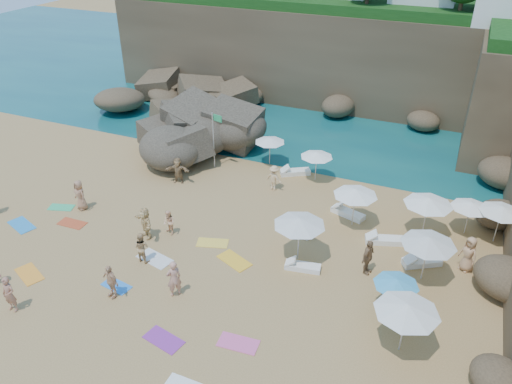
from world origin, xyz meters
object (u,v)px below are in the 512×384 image
at_px(person_stand_1, 142,247).
at_px(person_stand_6, 174,278).
at_px(person_stand_3, 368,257).
at_px(parasol_1, 317,155).
at_px(rock_outcrop, 178,150).
at_px(parasol_0, 270,140).
at_px(lounger_0, 295,172).
at_px(person_stand_4, 469,254).
at_px(person_stand_5, 178,170).
at_px(parasol_2, 429,201).
at_px(flag_pole, 215,133).
at_px(person_stand_2, 274,178).

distance_m(person_stand_1, person_stand_6, 3.25).
bearing_deg(person_stand_3, person_stand_6, 138.31).
bearing_deg(person_stand_6, person_stand_3, 161.51).
relative_size(parasol_1, person_stand_3, 1.12).
bearing_deg(rock_outcrop, parasol_1, -1.71).
height_order(rock_outcrop, parasol_1, parasol_1).
bearing_deg(parasol_0, person_stand_1, -98.64).
bearing_deg(lounger_0, person_stand_3, -83.13).
height_order(parasol_0, lounger_0, parasol_0).
xyz_separation_m(parasol_1, lounger_0, (-1.45, 0.20, -1.68)).
bearing_deg(person_stand_4, parasol_0, -167.88).
bearing_deg(parasol_1, parasol_0, 165.34).
bearing_deg(person_stand_3, lounger_0, 53.79).
bearing_deg(person_stand_1, person_stand_5, -66.97).
bearing_deg(person_stand_5, parasol_2, -12.88).
distance_m(parasol_1, parasol_2, 8.25).
xyz_separation_m(rock_outcrop, parasol_2, (17.90, -4.16, 2.24)).
bearing_deg(parasol_1, person_stand_6, -101.47).
xyz_separation_m(flag_pole, person_stand_1, (1.26, -10.63, -1.71)).
bearing_deg(flag_pole, parasol_0, 31.53).
relative_size(lounger_0, person_stand_4, 1.04).
bearing_deg(person_stand_3, person_stand_1, 123.56).
xyz_separation_m(parasol_0, person_stand_2, (1.59, -3.21, -0.98)).
relative_size(parasol_0, person_stand_1, 1.27).
relative_size(person_stand_2, person_stand_3, 0.88).
height_order(flag_pole, person_stand_3, flag_pole).
distance_m(parasol_2, person_stand_4, 3.40).
height_order(person_stand_2, person_stand_4, person_stand_4).
xyz_separation_m(person_stand_2, person_stand_3, (7.18, -5.84, 0.11)).
bearing_deg(parasol_2, person_stand_2, 170.40).
relative_size(parasol_0, person_stand_2, 1.25).
bearing_deg(person_stand_3, flag_pole, 74.53).
xyz_separation_m(lounger_0, person_stand_2, (-0.57, -2.47, 0.68)).
relative_size(parasol_2, person_stand_4, 1.35).
xyz_separation_m(parasol_1, person_stand_4, (9.64, -5.94, -0.87)).
relative_size(lounger_0, person_stand_3, 1.06).
bearing_deg(parasol_1, person_stand_3, -57.56).
height_order(person_stand_1, person_stand_4, person_stand_4).
xyz_separation_m(person_stand_2, person_stand_6, (-0.65, -10.93, 0.13)).
bearing_deg(person_stand_6, parasol_0, -137.73).
distance_m(parasol_1, lounger_0, 2.23).
relative_size(parasol_0, person_stand_5, 1.19).
xyz_separation_m(rock_outcrop, lounger_0, (9.15, -0.12, 0.16)).
bearing_deg(person_stand_2, parasol_0, -50.44).
bearing_deg(flag_pole, person_stand_4, -16.75).
relative_size(parasol_0, person_stand_4, 1.09).
relative_size(person_stand_1, person_stand_3, 0.87).
bearing_deg(person_stand_1, flag_pole, -78.28).
relative_size(person_stand_2, person_stand_6, 0.87).
relative_size(person_stand_1, person_stand_4, 0.86).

